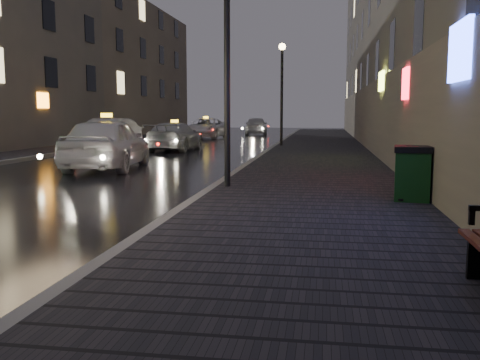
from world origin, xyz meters
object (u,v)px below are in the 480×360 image
Objects in this scene: car_far at (256,126)px; taxi_near at (107,143)px; lamp_near at (227,41)px; taxi_mid at (175,137)px; car_left_mid at (107,135)px; trash_bin at (412,173)px; lamp_far at (282,81)px; taxi_far at (206,128)px.

taxi_near is at bearing 80.34° from car_far.
taxi_mid is (-5.05, 13.33, -2.80)m from lamp_near.
car_far is at bearing 78.97° from car_left_mid.
taxi_near is at bearing 152.92° from trash_bin.
lamp_near is 5.05m from trash_bin.
car_left_mid is (-12.02, 13.59, 0.10)m from trash_bin.
taxi_near is (-4.84, -11.51, -2.63)m from lamp_far.
taxi_near is at bearing -64.69° from car_left_mid.
taxi_far is at bearing -92.89° from taxi_near.
trash_bin is 0.20× the size of taxi_far.
taxi_far is (-10.30, 27.66, 0.03)m from trash_bin.
car_left_mid is at bearing 138.39° from trash_bin.
car_far is (1.50, 27.32, -0.10)m from taxi_near.
lamp_far is 1.01× the size of taxi_far.
lamp_far is 1.11× the size of taxi_mid.
taxi_far reaches higher than taxi_mid.
lamp_near is 1.05× the size of taxi_near.
lamp_near is 32.10m from car_far.
taxi_near reaches higher than taxi_mid.
trash_bin is at bearing 139.16° from taxi_near.
taxi_far is at bearing 103.61° from lamp_near.
taxi_far is 6.34m from car_far.
taxi_mid is (3.02, 1.18, -0.10)m from car_left_mid.
taxi_near is 1.13× the size of car_far.
lamp_far is (0.00, 16.00, 0.00)m from lamp_near.
car_left_mid is (-8.07, -3.84, -2.70)m from lamp_far.
taxi_near is 8.84m from taxi_mid.
lamp_near is 7.11m from taxi_near.
taxi_mid is at bearing -81.23° from taxi_far.
taxi_near reaches higher than trash_bin.
taxi_mid is (-5.05, -2.67, -2.80)m from lamp_far.
lamp_near is 14.53m from taxi_mid.
taxi_far is (1.72, 14.08, -0.06)m from car_left_mid.
trash_bin is at bearing -19.92° from lamp_near.
lamp_far is 18.09m from trash_bin.
lamp_near reaches higher than taxi_near.
lamp_near is at bearing -90.00° from lamp_far.
car_far is at bearing 95.99° from lamp_near.
taxi_mid is (-0.21, 8.84, -0.17)m from taxi_near.
taxi_far is at bearing 117.32° from trash_bin.
trash_bin is at bearing -77.23° from lamp_far.
lamp_far is 12.36m from taxi_far.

